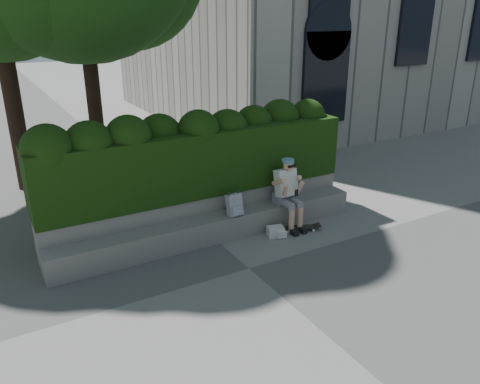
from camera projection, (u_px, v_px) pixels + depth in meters
ground at (249, 269)px, 7.73m from camera, size 80.00×80.00×0.00m
bench_ledge at (215, 228)px, 8.66m from camera, size 6.00×0.45×0.45m
planter_wall at (203, 212)px, 8.99m from camera, size 6.00×0.50×0.75m
hedge at (197, 160)px, 8.83m from camera, size 6.00×1.00×1.20m
person at (287, 190)px, 9.02m from camera, size 0.40×0.76×1.38m
skateboard at (300, 227)px, 9.07m from camera, size 0.75×0.44×0.08m
backpack_plaid at (234, 205)px, 8.60m from camera, size 0.29×0.17×0.41m
backpack_ground at (276, 231)px, 8.82m from camera, size 0.34×0.28×0.19m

